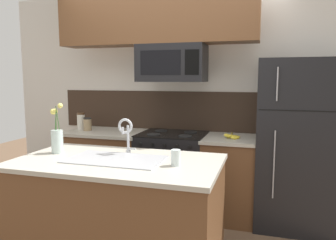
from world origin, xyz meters
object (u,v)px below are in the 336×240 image
(stove_range, at_px, (172,172))
(storage_jar_medium, at_px, (87,124))
(refrigerator, at_px, (300,144))
(banana_bunch, at_px, (232,136))
(flower_vase, at_px, (57,139))
(sink_faucet, at_px, (126,131))
(microwave, at_px, (172,63))
(storage_jar_tall, at_px, (81,121))
(drinking_glass, at_px, (176,158))

(stove_range, xyz_separation_m, storage_jar_medium, (-1.08, -0.03, 0.53))
(refrigerator, bearing_deg, banana_bunch, -173.33)
(stove_range, bearing_deg, storage_jar_medium, -178.37)
(flower_vase, bearing_deg, refrigerator, 30.07)
(sink_faucet, bearing_deg, storage_jar_medium, 133.77)
(stove_range, height_order, flower_vase, flower_vase)
(microwave, xyz_separation_m, storage_jar_tall, (-1.20, 0.05, -0.70))
(refrigerator, distance_m, sink_faucet, 1.84)
(storage_jar_tall, bearing_deg, stove_range, -1.17)
(storage_jar_tall, relative_size, storage_jar_medium, 1.32)
(sink_faucet, xyz_separation_m, flower_vase, (-0.58, -0.15, -0.08))
(microwave, bearing_deg, banana_bunch, -3.44)
(refrigerator, bearing_deg, storage_jar_medium, -178.81)
(refrigerator, xyz_separation_m, drinking_glass, (-0.98, -1.31, 0.10))
(sink_faucet, bearing_deg, drinking_glass, -26.77)
(microwave, height_order, drinking_glass, microwave)
(refrigerator, distance_m, drinking_glass, 1.64)
(storage_jar_tall, height_order, sink_faucet, sink_faucet)
(microwave, distance_m, banana_bunch, 1.03)
(drinking_glass, height_order, flower_vase, flower_vase)
(drinking_glass, bearing_deg, microwave, 107.03)
(microwave, distance_m, storage_jar_medium, 1.30)
(refrigerator, relative_size, banana_bunch, 9.24)
(microwave, relative_size, flower_vase, 1.73)
(refrigerator, height_order, storage_jar_medium, refrigerator)
(drinking_glass, distance_m, flower_vase, 1.09)
(microwave, relative_size, refrigerator, 0.43)
(storage_jar_tall, xyz_separation_m, flower_vase, (0.50, -1.20, 0.01))
(storage_jar_medium, bearing_deg, refrigerator, 1.19)
(refrigerator, distance_m, storage_jar_tall, 2.57)
(stove_range, relative_size, microwave, 1.25)
(storage_jar_tall, height_order, drinking_glass, storage_jar_tall)
(storage_jar_tall, height_order, storage_jar_medium, storage_jar_tall)
(microwave, xyz_separation_m, storage_jar_medium, (-1.08, -0.01, -0.72))
(storage_jar_medium, xyz_separation_m, banana_bunch, (1.75, -0.03, -0.06))
(stove_range, height_order, drinking_glass, drinking_glass)
(microwave, height_order, refrigerator, microwave)
(drinking_glass, bearing_deg, storage_jar_medium, 139.40)
(storage_jar_medium, bearing_deg, banana_bunch, -1.00)
(stove_range, bearing_deg, flower_vase, -120.67)
(refrigerator, relative_size, storage_jar_medium, 10.94)
(microwave, xyz_separation_m, banana_bunch, (0.67, -0.04, -0.78))
(stove_range, xyz_separation_m, banana_bunch, (0.67, -0.06, 0.47))
(storage_jar_tall, bearing_deg, banana_bunch, -2.63)
(stove_range, height_order, refrigerator, refrigerator)
(storage_jar_medium, bearing_deg, flower_vase, -71.73)
(storage_jar_tall, xyz_separation_m, sink_faucet, (1.08, -1.06, 0.09))
(microwave, bearing_deg, sink_faucet, -96.73)
(refrigerator, bearing_deg, microwave, -178.29)
(storage_jar_tall, relative_size, drinking_glass, 1.75)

